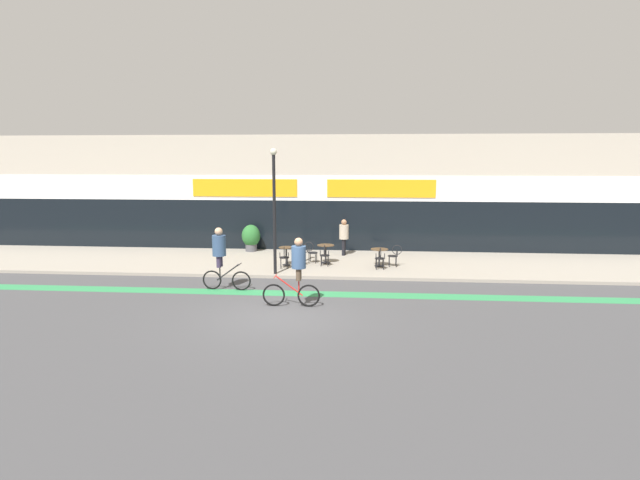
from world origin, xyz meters
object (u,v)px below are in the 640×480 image
Objects in this scene: lamp_post at (274,202)px; pedestrian_near_end at (344,234)px; bistro_table_0 at (286,253)px; cafe_chair_1_side at (311,251)px; bistro_table_2 at (379,254)px; cyclist_0 at (297,267)px; bistro_table_1 at (326,250)px; planter_pot at (251,237)px; cyclist_1 at (221,253)px; cafe_chair_0_side at (301,253)px; cafe_chair_2_side at (395,254)px; cafe_chair_1_near at (325,254)px; cafe_chair_0_near at (284,256)px; cafe_chair_2_near at (380,257)px.

pedestrian_near_end is at bearing 57.75° from lamp_post.
cafe_chair_1_side reaches higher than bistro_table_0.
cyclist_0 reaches higher than bistro_table_2.
bistro_table_1 is (1.61, 0.58, 0.02)m from bistro_table_0.
cyclist_1 is (0.43, -6.67, 0.50)m from planter_pot.
cafe_chair_0_side is 1.00× the size of cafe_chair_2_side.
cafe_chair_0_side and cafe_chair_1_near have the same top height.
pedestrian_near_end is at bearing -99.33° from cyclist_0.
cafe_chair_0_near is 1.70m from cafe_chair_1_near.
bistro_table_1 is 1.99m from pedestrian_near_end.
cyclist_0 is (1.34, -3.82, -1.66)m from lamp_post.
cyclist_0 is (-2.72, -5.53, 0.60)m from bistro_table_2.
cyclist_1 reaches higher than cafe_chair_2_near.
cafe_chair_2_side is 0.19× the size of lamp_post.
pedestrian_near_end is at bearing -8.17° from planter_pot.
bistro_table_1 is 3.59m from lamp_post.
bistro_table_1 is 0.86× the size of cafe_chair_1_near.
cafe_chair_1_near is 2.30m from cafe_chair_2_near.
bistro_table_2 is 0.44× the size of pedestrian_near_end.
cyclist_0 is at bearing 175.41° from cafe_chair_1_near.
cyclist_0 is at bearing 58.86° from cafe_chair_2_side.
cyclist_1 is at bearing 142.00° from cafe_chair_0_near.
pedestrian_near_end reaches higher than bistro_table_2.
planter_pot reaches higher than cafe_chair_1_side.
bistro_table_2 is 0.34× the size of cyclist_0.
cyclist_1 is (-5.59, -3.14, 0.66)m from cafe_chair_2_near.
cafe_chair_2_near is 6.98m from planter_pot.
cyclist_1 reaches higher than cafe_chair_0_side.
bistro_table_1 is 1.13m from cafe_chair_0_side.
bistro_table_2 is at bearing 1.82° from bistro_table_0.
lamp_post is 4.37m from cyclist_0.
bistro_table_1 is 2.50m from cafe_chair_2_near.
pedestrian_near_end is (4.47, -0.64, 0.31)m from planter_pot.
cafe_chair_2_near is (2.88, -1.09, 0.00)m from cafe_chair_1_side.
cafe_chair_1_near and cafe_chair_2_side have the same top height.
cafe_chair_2_near is 0.54× the size of pedestrian_near_end.
cafe_chair_0_near is at bearing 62.29° from pedestrian_near_end.
lamp_post reaches higher than bistro_table_0.
pedestrian_near_end is at bearing -45.46° from cafe_chair_0_near.
cafe_chair_0_near is 1.00× the size of cafe_chair_2_near.
cyclist_1 is at bearing -86.31° from planter_pot.
bistro_table_0 is 1.61m from cafe_chair_1_near.
bistro_table_1 is at bearing 0.29° from cafe_chair_1_near.
cafe_chair_1_near is at bearing -90.04° from bistro_table_1.
pedestrian_near_end is (-1.55, 2.26, 0.47)m from bistro_table_2.
planter_pot is at bearing 1.52° from pedestrian_near_end.
cafe_chair_1_side is 1.00× the size of cafe_chair_2_side.
planter_pot is 4.53m from pedestrian_near_end.
bistro_table_0 is 0.60× the size of planter_pot.
cafe_chair_2_near is at bearing -101.04° from cafe_chair_1_near.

